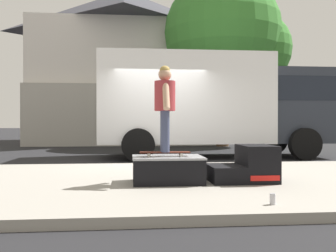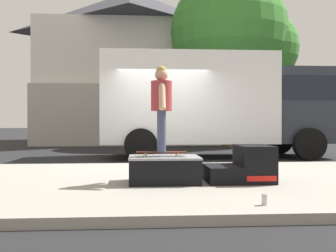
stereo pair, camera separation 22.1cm
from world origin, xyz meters
name	(u,v)px [view 1 (the left image)]	position (x,y,z in m)	size (l,w,h in m)	color
ground_plane	(164,166)	(0.00, 0.00, 0.00)	(140.00, 140.00, 0.00)	black
sidewalk_slab	(180,182)	(0.00, -3.00, 0.06)	(50.00, 5.00, 0.12)	gray
skate_box	(168,169)	(-0.25, -3.40, 0.34)	(1.08, 0.79, 0.41)	black
kicker_ramp	(247,166)	(1.01, -3.40, 0.36)	(1.02, 0.77, 0.57)	black
skateboard	(165,153)	(-0.29, -3.37, 0.58)	(0.79, 0.23, 0.07)	#4C1E14
skater_kid	(165,101)	(-0.29, -3.37, 1.38)	(0.32, 0.69, 1.34)	#3F4766
soda_can	(273,199)	(0.78, -5.09, 0.18)	(0.07, 0.07, 0.13)	silver
box_truck	(215,101)	(1.76, 2.20, 1.70)	(6.91, 2.63, 3.05)	white
street_tree_main	(229,37)	(3.60, 7.48, 4.88)	(5.73, 5.21, 7.64)	brown
house_behind	(125,65)	(-1.10, 12.02, 4.24)	(9.54, 8.23, 8.40)	silver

